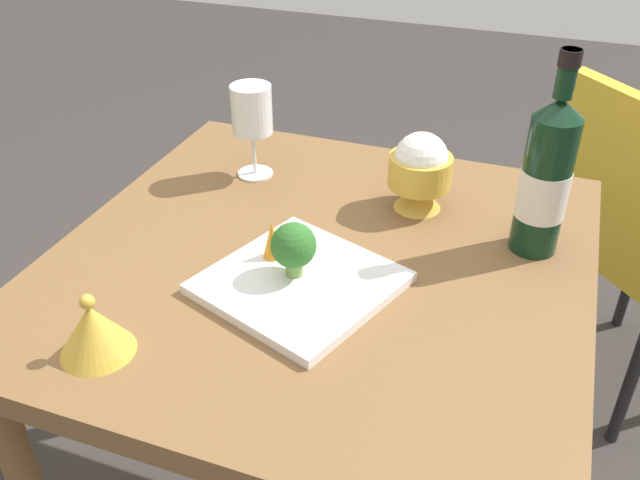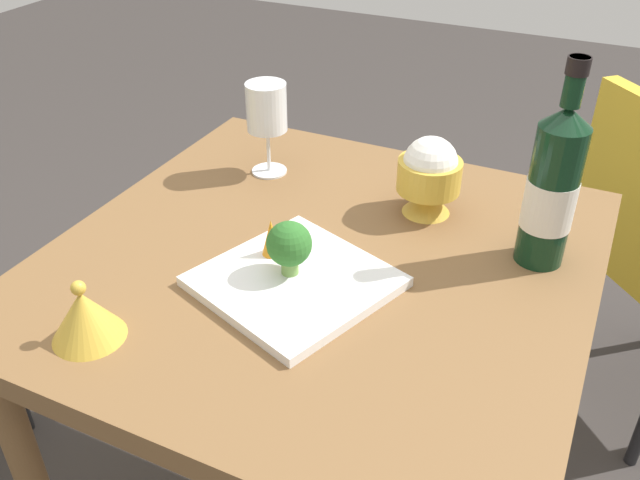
{
  "view_description": "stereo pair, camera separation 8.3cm",
  "coord_description": "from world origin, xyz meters",
  "px_view_note": "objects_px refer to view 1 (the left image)",
  "views": [
    {
      "loc": [
        0.3,
        -0.84,
        1.37
      ],
      "look_at": [
        0.0,
        0.0,
        0.78
      ],
      "focal_mm": 38.11,
      "sensor_mm": 36.0,
      "label": 1
    },
    {
      "loc": [
        0.38,
        -0.81,
        1.37
      ],
      "look_at": [
        0.0,
        0.0,
        0.78
      ],
      "focal_mm": 38.11,
      "sensor_mm": 36.0,
      "label": 2
    }
  ],
  "objects_px": {
    "rice_bowl": "(420,170)",
    "broccoli_floret": "(294,246)",
    "wine_glass": "(252,112)",
    "rice_bowl_lid": "(94,329)",
    "carrot_garnish_left": "(272,240)",
    "chair_by_wall": "(633,223)",
    "wine_bottle": "(546,177)",
    "serving_plate": "(303,283)"
  },
  "relations": [
    {
      "from": "rice_bowl",
      "to": "carrot_garnish_left",
      "type": "height_order",
      "value": "rice_bowl"
    },
    {
      "from": "serving_plate",
      "to": "broccoli_floret",
      "type": "bearing_deg",
      "value": 155.55
    },
    {
      "from": "wine_bottle",
      "to": "serving_plate",
      "type": "xyz_separation_m",
      "value": [
        -0.31,
        -0.23,
        -0.12
      ]
    },
    {
      "from": "wine_bottle",
      "to": "broccoli_floret",
      "type": "distance_m",
      "value": 0.4
    },
    {
      "from": "chair_by_wall",
      "to": "wine_bottle",
      "type": "distance_m",
      "value": 0.68
    },
    {
      "from": "wine_bottle",
      "to": "broccoli_floret",
      "type": "xyz_separation_m",
      "value": [
        -0.33,
        -0.22,
        -0.06
      ]
    },
    {
      "from": "broccoli_floret",
      "to": "rice_bowl_lid",
      "type": "bearing_deg",
      "value": -129.4
    },
    {
      "from": "wine_glass",
      "to": "rice_bowl_lid",
      "type": "distance_m",
      "value": 0.54
    },
    {
      "from": "rice_bowl_lid",
      "to": "rice_bowl",
      "type": "bearing_deg",
      "value": 58.82
    },
    {
      "from": "wine_glass",
      "to": "broccoli_floret",
      "type": "height_order",
      "value": "wine_glass"
    },
    {
      "from": "wine_glass",
      "to": "rice_bowl",
      "type": "relative_size",
      "value": 1.26
    },
    {
      "from": "rice_bowl_lid",
      "to": "carrot_garnish_left",
      "type": "bearing_deg",
      "value": 61.94
    },
    {
      "from": "rice_bowl",
      "to": "serving_plate",
      "type": "height_order",
      "value": "rice_bowl"
    },
    {
      "from": "chair_by_wall",
      "to": "rice_bowl_lid",
      "type": "xyz_separation_m",
      "value": [
        -0.73,
        -0.98,
        0.26
      ]
    },
    {
      "from": "rice_bowl",
      "to": "broccoli_floret",
      "type": "xyz_separation_m",
      "value": [
        -0.12,
        -0.28,
        -0.01
      ]
    },
    {
      "from": "rice_bowl",
      "to": "broccoli_floret",
      "type": "distance_m",
      "value": 0.31
    },
    {
      "from": "chair_by_wall",
      "to": "serving_plate",
      "type": "bearing_deg",
      "value": -77.97
    },
    {
      "from": "wine_bottle",
      "to": "chair_by_wall",
      "type": "bearing_deg",
      "value": 67.84
    },
    {
      "from": "serving_plate",
      "to": "carrot_garnish_left",
      "type": "height_order",
      "value": "carrot_garnish_left"
    },
    {
      "from": "wine_bottle",
      "to": "wine_glass",
      "type": "relative_size",
      "value": 1.82
    },
    {
      "from": "carrot_garnish_left",
      "to": "serving_plate",
      "type": "bearing_deg",
      "value": -31.61
    },
    {
      "from": "serving_plate",
      "to": "broccoli_floret",
      "type": "relative_size",
      "value": 3.73
    },
    {
      "from": "chair_by_wall",
      "to": "broccoli_floret",
      "type": "distance_m",
      "value": 0.98
    },
    {
      "from": "chair_by_wall",
      "to": "broccoli_floret",
      "type": "relative_size",
      "value": 9.91
    },
    {
      "from": "serving_plate",
      "to": "carrot_garnish_left",
      "type": "bearing_deg",
      "value": 148.39
    },
    {
      "from": "wine_bottle",
      "to": "broccoli_floret",
      "type": "relative_size",
      "value": 3.8
    },
    {
      "from": "rice_bowl_lid",
      "to": "broccoli_floret",
      "type": "distance_m",
      "value": 0.3
    },
    {
      "from": "chair_by_wall",
      "to": "broccoli_floret",
      "type": "height_order",
      "value": "broccoli_floret"
    },
    {
      "from": "rice_bowl_lid",
      "to": "wine_glass",
      "type": "bearing_deg",
      "value": 91.46
    },
    {
      "from": "chair_by_wall",
      "to": "serving_plate",
      "type": "xyz_separation_m",
      "value": [
        -0.53,
        -0.76,
        0.23
      ]
    },
    {
      "from": "rice_bowl",
      "to": "wine_glass",
      "type": "bearing_deg",
      "value": 177.21
    },
    {
      "from": "rice_bowl_lid",
      "to": "serving_plate",
      "type": "bearing_deg",
      "value": 47.27
    },
    {
      "from": "wine_glass",
      "to": "rice_bowl",
      "type": "xyz_separation_m",
      "value": [
        0.32,
        -0.02,
        -0.05
      ]
    },
    {
      "from": "chair_by_wall",
      "to": "wine_bottle",
      "type": "bearing_deg",
      "value": -65.43
    },
    {
      "from": "wine_glass",
      "to": "rice_bowl_lid",
      "type": "bearing_deg",
      "value": -88.54
    },
    {
      "from": "chair_by_wall",
      "to": "serving_plate",
      "type": "distance_m",
      "value": 0.96
    },
    {
      "from": "chair_by_wall",
      "to": "rice_bowl",
      "type": "distance_m",
      "value": 0.7
    },
    {
      "from": "chair_by_wall",
      "to": "wine_glass",
      "type": "relative_size",
      "value": 4.75
    },
    {
      "from": "wine_bottle",
      "to": "carrot_garnish_left",
      "type": "height_order",
      "value": "wine_bottle"
    },
    {
      "from": "wine_bottle",
      "to": "rice_bowl",
      "type": "xyz_separation_m",
      "value": [
        -0.2,
        0.06,
        -0.05
      ]
    },
    {
      "from": "chair_by_wall",
      "to": "carrot_garnish_left",
      "type": "height_order",
      "value": "chair_by_wall"
    },
    {
      "from": "carrot_garnish_left",
      "to": "chair_by_wall",
      "type": "bearing_deg",
      "value": 50.63
    }
  ]
}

